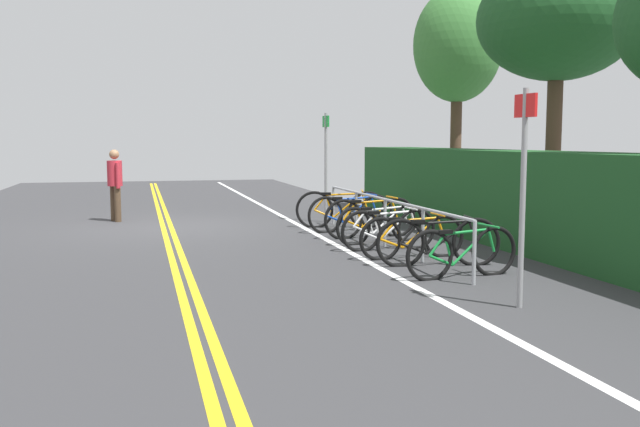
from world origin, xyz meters
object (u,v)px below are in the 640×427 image
object	(u,v)px
bicycle_7	(462,253)
sign_post_far	(523,177)
bicycle_6	(438,242)
bicycle_2	(370,218)
bicycle_4	(389,230)
bicycle_3	(381,224)
bicycle_5	(412,237)
tree_mid	(558,21)
sign_post_near	(326,157)
bike_rack	(385,210)
bicycle_0	(341,209)
pedestrian	(115,181)
bicycle_1	(351,213)
tree_near_left	(458,47)

from	to	relation	value
bicycle_7	sign_post_far	bearing A→B (deg)	-4.73
sign_post_far	bicycle_6	bearing A→B (deg)	175.77
bicycle_2	bicycle_4	world-z (taller)	bicycle_2
bicycle_3	bicycle_4	xyz separation A→B (m)	(0.74, -0.13, 0.00)
bicycle_5	tree_mid	xyz separation A→B (m)	(-2.09, 3.72, 3.66)
sign_post_near	tree_mid	bearing A→B (deg)	54.35
bicycle_7	bike_rack	bearing A→B (deg)	-178.56
bicycle_6	sign_post_far	bearing A→B (deg)	-4.23
bicycle_6	sign_post_far	world-z (taller)	sign_post_far
bicycle_5	sign_post_near	xyz separation A→B (m)	(-4.79, -0.05, 1.08)
bicycle_2	sign_post_far	world-z (taller)	sign_post_far
bicycle_0	bicycle_6	distance (m)	4.48
bicycle_3	tree_mid	xyz separation A→B (m)	(-0.50, 3.65, 3.66)
bicycle_6	pedestrian	size ratio (longest dim) A/B	1.14
bike_rack	tree_mid	xyz separation A→B (m)	(-0.90, 3.72, 3.37)
bicycle_6	bicycle_7	xyz separation A→B (m)	(0.85, -0.05, -0.01)
tree_mid	sign_post_near	bearing A→B (deg)	-125.65
bicycle_3	pedestrian	bearing A→B (deg)	-134.73
bike_rack	sign_post_far	distance (m)	4.42
bicycle_1	sign_post_near	distance (m)	1.94
bicycle_3	tree_mid	distance (m)	5.19
bicycle_0	bicycle_2	xyz separation A→B (m)	(1.52, 0.12, -0.01)
bicycle_2	bicycle_3	xyz separation A→B (m)	(0.69, -0.04, -0.03)
bicycle_3	tree_near_left	world-z (taller)	tree_near_left
sign_post_near	tree_near_left	distance (m)	4.83
bike_rack	bicycle_6	xyz separation A→B (m)	(1.87, 0.12, -0.27)
bike_rack	bicycle_6	size ratio (longest dim) A/B	3.60
bike_rack	bicycle_7	world-z (taller)	bike_rack
bicycle_3	bicycle_4	bearing A→B (deg)	-9.80
pedestrian	sign_post_far	bearing A→B (deg)	25.43
bicycle_2	sign_post_near	size ratio (longest dim) A/B	0.77
bicycle_2	bicycle_3	size ratio (longest dim) A/B	1.04
bicycle_0	tree_near_left	bearing A→B (deg)	123.82
bicycle_5	bicycle_0	bearing A→B (deg)	-179.94
bicycle_2	sign_post_near	bearing A→B (deg)	-176.28
bicycle_4	sign_post_near	xyz separation A→B (m)	(-3.94, 0.01, 1.08)
bicycle_5	bicycle_6	distance (m)	0.69
bicycle_3	bicycle_6	world-z (taller)	bicycle_6
bike_rack	bicycle_2	bearing A→B (deg)	173.98
bike_rack	bicycle_7	bearing A→B (deg)	1.44
bicycle_4	bicycle_6	size ratio (longest dim) A/B	0.92
bicycle_2	bicycle_6	world-z (taller)	bicycle_2
bicycle_0	sign_post_near	world-z (taller)	sign_post_near
sign_post_near	tree_near_left	xyz separation A→B (m)	(-1.49, 3.75, 2.65)
bike_rack	bicycle_4	distance (m)	0.45
bicycle_3	bike_rack	bearing A→B (deg)	-9.90
bicycle_0	tree_mid	bearing A→B (deg)	65.37
bicycle_6	pedestrian	distance (m)	8.19
bicycle_7	pedestrian	distance (m)	8.87
tree_near_left	bicycle_3	bearing A→B (deg)	-37.77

